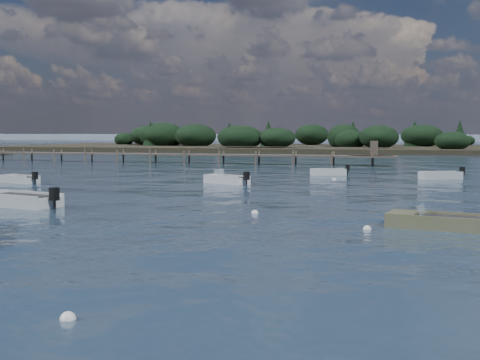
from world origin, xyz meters
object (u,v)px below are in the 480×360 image
(tender_far_grey_b, at_px, (440,177))
(dinghy_mid_white_a, at_px, (447,225))
(jetty, at_px, (153,154))
(dinghy_mid_grey, at_px, (15,202))
(dinghy_extra_a, at_px, (227,181))
(tender_far_grey, at_px, (20,181))
(tender_far_white, at_px, (328,173))

(tender_far_grey_b, xyz_separation_m, dinghy_mid_white_a, (-1.16, -25.02, -0.03))
(dinghy_mid_white_a, distance_m, jetty, 52.03)
(tender_far_grey_b, distance_m, jetty, 35.99)
(dinghy_mid_grey, distance_m, dinghy_extra_a, 16.43)
(dinghy_extra_a, height_order, jetty, jetty)
(dinghy_extra_a, relative_size, jetty, 0.06)
(dinghy_mid_grey, height_order, dinghy_mid_white_a, dinghy_mid_grey)
(dinghy_mid_grey, height_order, dinghy_extra_a, dinghy_mid_grey)
(dinghy_mid_grey, xyz_separation_m, tender_far_grey, (-8.04, 11.71, -0.02))
(dinghy_extra_a, bearing_deg, dinghy_mid_white_a, -50.69)
(dinghy_mid_white_a, relative_size, tender_far_grey, 1.39)
(dinghy_mid_white_a, xyz_separation_m, jetty, (-30.46, 42.17, 0.84))
(dinghy_mid_grey, distance_m, tender_far_white, 28.14)
(tender_far_grey_b, bearing_deg, tender_far_white, 167.79)
(dinghy_extra_a, height_order, tender_far_grey, dinghy_extra_a)
(dinghy_mid_grey, bearing_deg, tender_far_grey, 124.47)
(dinghy_extra_a, distance_m, tender_far_white, 11.76)
(tender_far_grey_b, bearing_deg, jetty, 151.52)
(jetty, bearing_deg, dinghy_extra_a, -56.64)
(tender_far_grey, height_order, tender_far_white, tender_far_white)
(dinghy_mid_grey, distance_m, dinghy_mid_white_a, 20.43)
(tender_far_white, relative_size, jetty, 0.05)
(tender_far_grey_b, distance_m, dinghy_mid_grey, 31.67)
(dinghy_extra_a, distance_m, jetty, 30.34)
(tender_far_grey_b, height_order, dinghy_mid_grey, dinghy_mid_grey)
(dinghy_extra_a, relative_size, tender_far_white, 1.12)
(tender_far_grey, bearing_deg, tender_far_white, 33.17)
(dinghy_mid_white_a, height_order, jetty, jetty)
(dinghy_mid_white_a, xyz_separation_m, dinghy_extra_a, (-13.79, 16.84, 0.03))
(tender_far_white, bearing_deg, jetty, 146.14)
(tender_far_grey_b, relative_size, tender_far_white, 1.06)
(dinghy_mid_grey, height_order, jetty, jetty)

